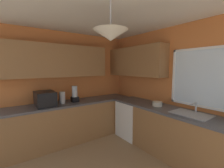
% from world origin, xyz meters
% --- Properties ---
extents(room_shell, '(4.06, 3.49, 2.54)m').
position_xyz_m(room_shell, '(-0.82, 0.53, 1.79)').
color(room_shell, '#D17238').
rests_on(room_shell, ground_plane).
extents(counter_run_left, '(0.65, 3.10, 0.88)m').
position_xyz_m(counter_run_left, '(-1.66, 0.00, 0.44)').
color(counter_run_left, olive).
rests_on(counter_run_left, ground_plane).
extents(counter_run_back, '(3.15, 0.65, 0.88)m').
position_xyz_m(counter_run_back, '(0.21, 1.38, 0.44)').
color(counter_run_back, olive).
rests_on(counter_run_back, ground_plane).
extents(dishwasher, '(0.60, 0.60, 0.84)m').
position_xyz_m(dishwasher, '(-1.00, 1.35, 0.42)').
color(dishwasher, white).
rests_on(dishwasher, ground_plane).
extents(microwave, '(0.48, 0.36, 0.29)m').
position_xyz_m(microwave, '(-1.66, -0.47, 1.03)').
color(microwave, black).
rests_on(microwave, counter_run_left).
extents(kettle, '(0.12, 0.12, 0.26)m').
position_xyz_m(kettle, '(-1.64, -0.13, 1.01)').
color(kettle, '#B7B7BC').
rests_on(kettle, counter_run_left).
extents(sink_assembly, '(0.59, 0.40, 0.19)m').
position_xyz_m(sink_assembly, '(0.36, 1.38, 0.89)').
color(sink_assembly, '#9EA0A5').
rests_on(sink_assembly, counter_run_back).
extents(bowl, '(0.19, 0.19, 0.09)m').
position_xyz_m(bowl, '(-0.32, 1.38, 0.93)').
color(bowl, beige).
rests_on(bowl, counter_run_back).
extents(blender_appliance, '(0.15, 0.15, 0.36)m').
position_xyz_m(blender_appliance, '(-1.66, 0.16, 1.05)').
color(blender_appliance, black).
rests_on(blender_appliance, counter_run_left).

